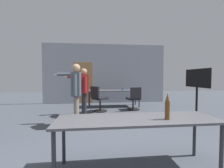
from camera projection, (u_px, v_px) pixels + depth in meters
back_wall at (105, 74)px, 7.61m from camera, size 6.13×0.12×2.96m
conference_table_near at (137, 123)px, 2.06m from camera, size 2.21×0.65×0.73m
conference_table_far at (114, 91)px, 6.61m from camera, size 2.26×0.74×0.73m
tv_screen at (197, 89)px, 4.47m from camera, size 0.44×1.06×1.54m
person_right_polo at (76, 88)px, 3.98m from camera, size 0.74×0.57×1.65m
person_far_watching at (83, 87)px, 5.03m from camera, size 0.83×0.64×1.59m
office_chair_far_left at (134, 99)px, 5.89m from camera, size 0.53×0.59×0.91m
office_chair_far_right at (99, 100)px, 5.62m from camera, size 0.69×0.68×0.96m
beer_bottle at (167, 107)px, 2.00m from camera, size 0.06×0.06×0.36m
drink_cup at (123, 89)px, 6.53m from camera, size 0.08×0.08×0.09m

